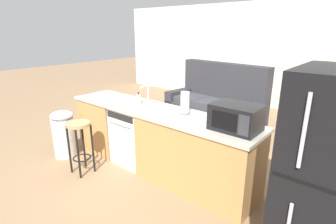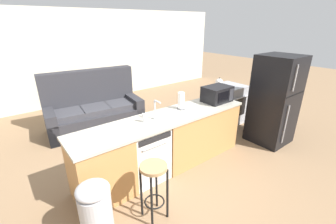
# 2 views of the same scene
# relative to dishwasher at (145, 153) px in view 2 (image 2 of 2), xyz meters

# --- Properties ---
(ground_plane) EXTENTS (24.00, 24.00, 0.00)m
(ground_plane) POSITION_rel_dishwasher_xyz_m (0.25, 0.00, -0.42)
(ground_plane) COLOR #896B4C
(wall_back) EXTENTS (10.00, 0.06, 2.60)m
(wall_back) POSITION_rel_dishwasher_xyz_m (0.55, 4.20, 0.88)
(wall_back) COLOR beige
(wall_back) RESTS_ON ground_plane
(kitchen_counter) EXTENTS (2.94, 0.66, 0.90)m
(kitchen_counter) POSITION_rel_dishwasher_xyz_m (0.49, 0.00, -0.00)
(kitchen_counter) COLOR #B77F47
(kitchen_counter) RESTS_ON ground_plane
(dishwasher) EXTENTS (0.58, 0.61, 0.84)m
(dishwasher) POSITION_rel_dishwasher_xyz_m (0.00, 0.00, 0.00)
(dishwasher) COLOR white
(dishwasher) RESTS_ON ground_plane
(stove_range) EXTENTS (0.76, 0.68, 0.90)m
(stove_range) POSITION_rel_dishwasher_xyz_m (2.60, 0.55, 0.03)
(stove_range) COLOR #A8AAB2
(stove_range) RESTS_ON ground_plane
(refrigerator) EXTENTS (0.72, 0.73, 1.70)m
(refrigerator) POSITION_rel_dishwasher_xyz_m (2.60, -0.55, 0.43)
(refrigerator) COLOR black
(refrigerator) RESTS_ON ground_plane
(microwave) EXTENTS (0.50, 0.37, 0.28)m
(microwave) POSITION_rel_dishwasher_xyz_m (1.56, -0.00, 0.62)
(microwave) COLOR black
(microwave) RESTS_ON kitchen_counter
(sink_faucet) EXTENTS (0.07, 0.18, 0.30)m
(sink_faucet) POSITION_rel_dishwasher_xyz_m (0.23, 0.02, 0.61)
(sink_faucet) COLOR silver
(sink_faucet) RESTS_ON kitchen_counter
(paper_towel_roll) EXTENTS (0.14, 0.14, 0.28)m
(paper_towel_roll) POSITION_rel_dishwasher_xyz_m (0.81, 0.11, 0.62)
(paper_towel_roll) COLOR #4C4C51
(paper_towel_roll) RESTS_ON kitchen_counter
(soap_bottle) EXTENTS (0.06, 0.06, 0.18)m
(soap_bottle) POSITION_rel_dishwasher_xyz_m (0.04, 0.03, 0.55)
(soap_bottle) COLOR silver
(soap_bottle) RESTS_ON kitchen_counter
(kettle) EXTENTS (0.21, 0.17, 0.19)m
(kettle) POSITION_rel_dishwasher_xyz_m (2.43, 0.68, 0.56)
(kettle) COLOR silver
(kettle) RESTS_ON stove_range
(bar_stool) EXTENTS (0.32, 0.32, 0.74)m
(bar_stool) POSITION_rel_dishwasher_xyz_m (-0.33, -0.73, 0.11)
(bar_stool) COLOR tan
(bar_stool) RESTS_ON ground_plane
(trash_bin) EXTENTS (0.35, 0.35, 0.74)m
(trash_bin) POSITION_rel_dishwasher_xyz_m (-1.00, -0.61, -0.04)
(trash_bin) COLOR #B7B7BC
(trash_bin) RESTS_ON ground_plane
(couch) EXTENTS (2.09, 1.12, 1.27)m
(couch) POSITION_rel_dishwasher_xyz_m (0.07, 2.23, -0.03)
(couch) COLOR #2D2D33
(couch) RESTS_ON ground_plane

